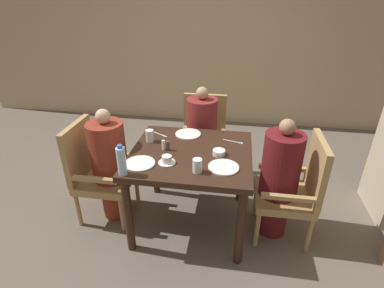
{
  "coord_description": "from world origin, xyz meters",
  "views": [
    {
      "loc": [
        0.35,
        -2.18,
        1.99
      ],
      "look_at": [
        0.0,
        0.05,
        0.81
      ],
      "focal_mm": 28.0,
      "sensor_mm": 36.0,
      "label": 1
    }
  ],
  "objects": [
    {
      "name": "ground_plane",
      "position": [
        0.0,
        0.0,
        0.0
      ],
      "size": [
        16.0,
        16.0,
        0.0
      ],
      "primitive_type": "plane",
      "color": "#60564C"
    },
    {
      "name": "bowl_small",
      "position": [
        0.24,
        -0.02,
        0.78
      ],
      "size": [
        0.1,
        0.1,
        0.05
      ],
      "color": "white",
      "rests_on": "dining_table"
    },
    {
      "name": "salt_shaker",
      "position": [
        -0.24,
        0.0,
        0.81
      ],
      "size": [
        0.03,
        0.03,
        0.09
      ],
      "color": "white",
      "rests_on": "dining_table"
    },
    {
      "name": "plate_main_left",
      "position": [
        -0.37,
        -0.26,
        0.77
      ],
      "size": [
        0.24,
        0.24,
        0.01
      ],
      "color": "white",
      "rests_on": "dining_table"
    },
    {
      "name": "pepper_shaker",
      "position": [
        -0.2,
        0.0,
        0.8
      ],
      "size": [
        0.03,
        0.03,
        0.08
      ],
      "color": "#4C3D2D",
      "rests_on": "dining_table"
    },
    {
      "name": "diner_in_left_chair",
      "position": [
        -0.75,
        0.0,
        0.56
      ],
      "size": [
        0.32,
        0.32,
        1.1
      ],
      "color": "maroon",
      "rests_on": "ground_plane"
    },
    {
      "name": "chair_left_side",
      "position": [
        -0.9,
        0.0,
        0.49
      ],
      "size": [
        0.49,
        0.49,
        0.95
      ],
      "color": "#A88451",
      "rests_on": "ground_plane"
    },
    {
      "name": "glass_tall_near",
      "position": [
        -0.4,
        0.14,
        0.82
      ],
      "size": [
        0.07,
        0.07,
        0.11
      ],
      "color": "silver",
      "rests_on": "dining_table"
    },
    {
      "name": "teacup_with_saucer",
      "position": [
        -0.16,
        -0.21,
        0.79
      ],
      "size": [
        0.14,
        0.14,
        0.06
      ],
      "color": "white",
      "rests_on": "dining_table"
    },
    {
      "name": "plate_main_right",
      "position": [
        0.29,
        -0.21,
        0.77
      ],
      "size": [
        0.24,
        0.24,
        0.01
      ],
      "color": "white",
      "rests_on": "dining_table"
    },
    {
      "name": "water_bottle",
      "position": [
        -0.45,
        -0.42,
        0.87
      ],
      "size": [
        0.07,
        0.07,
        0.24
      ],
      "color": "#A3C6DB",
      "rests_on": "dining_table"
    },
    {
      "name": "fork_beside_plate",
      "position": [
        0.36,
        0.24,
        0.76
      ],
      "size": [
        0.18,
        0.07,
        0.0
      ],
      "color": "silver",
      "rests_on": "dining_table"
    },
    {
      "name": "chair_right_side",
      "position": [
        0.9,
        0.0,
        0.49
      ],
      "size": [
        0.49,
        0.49,
        0.95
      ],
      "color": "#A88451",
      "rests_on": "ground_plane"
    },
    {
      "name": "diner_in_far_chair",
      "position": [
        -0.0,
        0.71,
        0.57
      ],
      "size": [
        0.32,
        0.32,
        1.11
      ],
      "color": "maroon",
      "rests_on": "ground_plane"
    },
    {
      "name": "plate_dessert_center",
      "position": [
        -0.08,
        0.33,
        0.77
      ],
      "size": [
        0.24,
        0.24,
        0.01
      ],
      "color": "white",
      "rests_on": "dining_table"
    },
    {
      "name": "diner_in_right_chair",
      "position": [
        0.75,
        0.0,
        0.57
      ],
      "size": [
        0.32,
        0.32,
        1.11
      ],
      "color": "#5B1419",
      "rests_on": "ground_plane"
    },
    {
      "name": "glass_tall_mid",
      "position": [
        0.09,
        -0.3,
        0.82
      ],
      "size": [
        0.07,
        0.07,
        0.11
      ],
      "color": "silver",
      "rests_on": "dining_table"
    },
    {
      "name": "dining_table",
      "position": [
        0.0,
        0.0,
        0.65
      ],
      "size": [
        1.02,
        0.94,
        0.76
      ],
      "color": "#331E14",
      "rests_on": "ground_plane"
    },
    {
      "name": "knife_beside_plate",
      "position": [
        -0.34,
        0.29,
        0.76
      ],
      "size": [
        0.18,
        0.11,
        0.0
      ],
      "color": "silver",
      "rests_on": "dining_table"
    },
    {
      "name": "chair_far_side",
      "position": [
        0.0,
        0.86,
        0.49
      ],
      "size": [
        0.49,
        0.49,
        0.95
      ],
      "color": "#A88451",
      "rests_on": "ground_plane"
    },
    {
      "name": "wall_back",
      "position": [
        0.0,
        2.52,
        1.4
      ],
      "size": [
        8.0,
        0.06,
        2.8
      ],
      "color": "tan",
      "rests_on": "ground_plane"
    }
  ]
}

